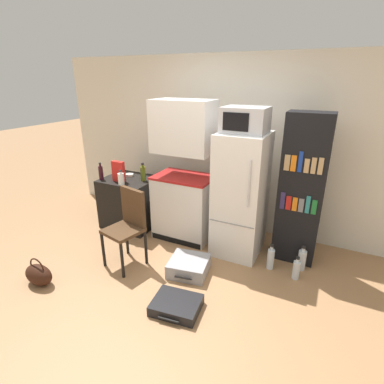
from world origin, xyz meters
name	(u,v)px	position (x,y,z in m)	size (l,w,h in m)	color
ground_plane	(169,301)	(0.00, 0.00, 0.00)	(24.00, 24.00, 0.00)	#A3754C
wall_back	(250,148)	(0.20, 2.00, 1.25)	(6.40, 0.10, 2.50)	silver
side_table	(131,202)	(-1.43, 1.27, 0.38)	(0.78, 0.67, 0.76)	black
kitchen_hutch	(184,178)	(-0.51, 1.32, 0.90)	(0.82, 0.56, 1.93)	white
refrigerator	(241,195)	(0.32, 1.28, 0.79)	(0.59, 0.66, 1.59)	white
microwave	(245,120)	(0.32, 1.28, 1.73)	(0.51, 0.43, 0.29)	#B7B7BC
bookshelf	(301,191)	(1.01, 1.44, 0.92)	(0.51, 0.33, 1.84)	black
bottle_milk_white	(121,179)	(-1.35, 1.00, 0.85)	(0.09, 0.09, 0.22)	white
bottle_olive_oil	(143,173)	(-1.18, 1.29, 0.87)	(0.08, 0.08, 0.27)	#566619
bottle_wine_dark	(101,173)	(-1.77, 1.05, 0.87)	(0.07, 0.07, 0.26)	black
bowl	(130,175)	(-1.50, 1.38, 0.78)	(0.12, 0.12, 0.03)	silver
cereal_box	(118,171)	(-1.48, 1.10, 0.91)	(0.19, 0.07, 0.30)	red
chair	(128,221)	(-0.80, 0.42, 0.57)	(0.48, 0.48, 0.96)	black
suitcase_large_flat	(189,266)	(-0.05, 0.54, 0.09)	(0.51, 0.51, 0.17)	#99999E
suitcase_small_flat	(176,305)	(0.12, -0.07, 0.05)	(0.52, 0.44, 0.11)	black
handbag	(39,274)	(-1.46, -0.40, 0.12)	(0.36, 0.20, 0.33)	#33190F
water_bottle_front	(302,259)	(1.15, 1.20, 0.14)	(0.10, 0.10, 0.32)	silver
water_bottle_middle	(296,269)	(1.12, 0.99, 0.12)	(0.08, 0.08, 0.29)	silver
water_bottle_back	(271,258)	(0.81, 1.06, 0.14)	(0.08, 0.08, 0.33)	silver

